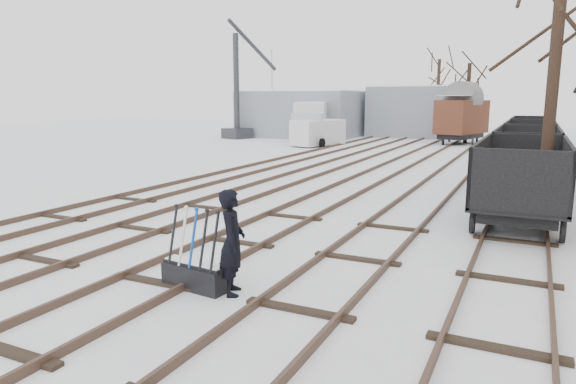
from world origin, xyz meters
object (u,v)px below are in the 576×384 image
Objects in this scene: box_van_wagon at (462,116)px; lorry at (310,122)px; worker at (232,242)px; crane at (238,108)px; panel_van at (318,132)px; freight_wagon_a at (520,192)px; ground_frame at (195,274)px.

box_van_wagon reaches higher than lorry.
crane is at bearing 3.80° from worker.
worker is 33.48m from box_van_wagon.
panel_van is 0.47× the size of crane.
lorry reaches higher than freight_wagon_a.
crane is (-23.00, 22.92, 1.73)m from freight_wagon_a.
box_van_wagon is (-4.87, 25.42, 1.24)m from freight_wagon_a.
lorry is (-10.31, 29.20, 1.33)m from ground_frame.
lorry is 1.56× the size of panel_van.
worker is at bearing -87.73° from lorry.
freight_wagon_a is (4.40, 8.04, -0.07)m from worker.
freight_wagon_a is 32.52m from crane.
lorry reaches higher than worker.
crane is (-17.85, 31.06, 2.32)m from ground_frame.
worker is 28.86m from panel_van.
lorry is at bearing 3.83° from crane.
worker is at bearing -41.34° from crane.
freight_wagon_a is 23.75m from panel_van.
worker is at bearing -53.89° from panel_van.
panel_van is (-14.00, 19.18, 0.10)m from freight_wagon_a.
lorry is at bearing 144.48° from panel_van.
crane is at bearing 135.10° from freight_wagon_a.
ground_frame is 0.32× the size of panel_van.
lorry is at bearing -6.38° from worker.
panel_van is (-9.13, -6.24, -1.14)m from box_van_wagon.
box_van_wagon is at bearing 25.53° from crane.
ground_frame is at bearing -89.09° from lorry.
worker is at bearing -118.71° from freight_wagon_a.
lorry is (-15.47, 21.06, 0.73)m from freight_wagon_a.
crane is at bearing -155.09° from box_van_wagon.
panel_van is (1.46, -1.89, -0.63)m from lorry.
worker is 0.36× the size of box_van_wagon.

